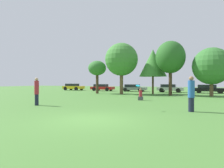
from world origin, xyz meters
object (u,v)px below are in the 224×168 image
tree_0 (97,69)px  tree_1 (121,60)px  person_thrower (37,91)px  parked_car_red (102,87)px  person_catcher (191,94)px  parked_car_grey (134,88)px  parked_car_yellow (73,87)px  parked_car_silver (170,88)px  tree_4 (212,66)px  bystander_sitting (141,95)px  frisbee (138,86)px  parked_car_black (208,89)px  tree_3 (170,57)px  tree_2 (153,63)px

tree_0 → tree_1: tree_1 is taller
person_thrower → parked_car_red: bearing=98.1°
person_catcher → parked_car_grey: (-9.52, 20.68, -0.36)m
tree_1 → parked_car_red: (-6.57, 7.62, -3.94)m
parked_car_yellow → parked_car_silver: (18.36, -0.57, -0.02)m
tree_0 → parked_car_silver: size_ratio=1.15×
tree_0 → tree_4: bearing=0.4°
parked_car_yellow → parked_car_red: bearing=-2.1°
person_catcher → bystander_sitting: bearing=-58.1°
person_catcher → tree_0: (-12.54, 13.12, 2.52)m
tree_1 → tree_0: bearing=179.3°
parked_car_red → bystander_sitting: bearing=-53.2°
tree_0 → parked_car_grey: size_ratio=1.10×
parked_car_grey → parked_car_silver: size_ratio=1.05×
parked_car_red → parked_car_grey: size_ratio=1.00×
tree_1 → parked_car_silver: tree_1 is taller
bystander_sitting → parked_car_red: bearing=126.3°
frisbee → parked_car_red: (-12.63, 21.34, -0.76)m
person_catcher → parked_car_black: 20.24m
tree_1 → tree_3: 6.28m
frisbee → parked_car_silver: 21.08m
parked_car_red → tree_2: bearing=-28.5°
frisbee → parked_car_yellow: size_ratio=0.06×
tree_1 → parked_car_red: tree_1 is taller
tree_1 → parked_car_yellow: tree_1 is taller
person_thrower → parked_car_grey: (0.44, 21.74, -0.36)m
parked_car_yellow → tree_4: bearing=-17.7°
parked_car_black → parked_car_grey: bearing=177.7°
person_catcher → bystander_sitting: person_catcher is taller
tree_4 → parked_car_black: bearing=89.5°
frisbee → tree_4: size_ratio=0.04×
person_thrower → parked_car_yellow: size_ratio=0.48×
person_catcher → parked_car_black: size_ratio=0.44×
tree_2 → parked_car_yellow: bearing=160.3°
frisbee → parked_car_silver: frisbee is taller
tree_1 → tree_3: bearing=0.5°
bystander_sitting → tree_1: bearing=121.3°
tree_2 → tree_1: bearing=-153.7°
tree_0 → parked_car_red: 8.61m
tree_3 → tree_4: 4.63m
tree_1 → parked_car_yellow: bearing=148.7°
tree_4 → parked_car_black: 7.45m
tree_0 → parked_car_red: size_ratio=1.10×
tree_0 → tree_4: 14.40m
frisbee → parked_car_grey: 22.36m
parked_car_black → person_catcher: bearing=-95.0°
parked_car_yellow → tree_3: bearing=-21.7°
person_thrower → frisbee: size_ratio=7.83×
person_thrower → parked_car_silver: person_thrower is taller
frisbee → tree_3: size_ratio=0.04×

